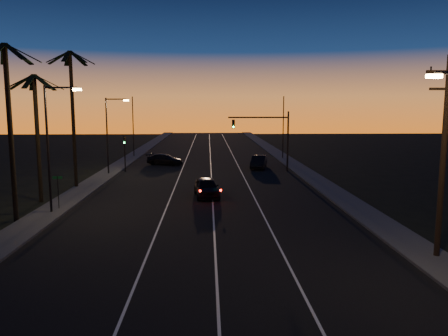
{
  "coord_description": "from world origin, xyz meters",
  "views": [
    {
      "loc": [
        0.15,
        -10.67,
        7.58
      ],
      "look_at": [
        1.26,
        19.45,
        3.31
      ],
      "focal_mm": 35.0,
      "sensor_mm": 36.0,
      "label": 1
    }
  ],
  "objects_px": {
    "signal_mast": "(268,130)",
    "lead_car": "(206,187)",
    "utility_pole": "(444,153)",
    "cross_car": "(165,159)",
    "right_car": "(259,162)"
  },
  "relations": [
    {
      "from": "utility_pole",
      "to": "signal_mast",
      "type": "xyz_separation_m",
      "value": [
        -4.46,
        29.99,
        -0.53
      ]
    },
    {
      "from": "signal_mast",
      "to": "lead_car",
      "type": "bearing_deg",
      "value": -116.19
    },
    {
      "from": "right_car",
      "to": "cross_car",
      "type": "relative_size",
      "value": 0.96
    },
    {
      "from": "signal_mast",
      "to": "utility_pole",
      "type": "bearing_deg",
      "value": -81.53
    },
    {
      "from": "utility_pole",
      "to": "signal_mast",
      "type": "distance_m",
      "value": 30.33
    },
    {
      "from": "right_car",
      "to": "cross_car",
      "type": "bearing_deg",
      "value": 162.87
    },
    {
      "from": "lead_car",
      "to": "signal_mast",
      "type": "bearing_deg",
      "value": 63.81
    },
    {
      "from": "cross_car",
      "to": "lead_car",
      "type": "bearing_deg",
      "value": -75.01
    },
    {
      "from": "signal_mast",
      "to": "cross_car",
      "type": "relative_size",
      "value": 1.36
    },
    {
      "from": "signal_mast",
      "to": "cross_car",
      "type": "height_order",
      "value": "signal_mast"
    },
    {
      "from": "signal_mast",
      "to": "lead_car",
      "type": "distance_m",
      "value": 16.64
    },
    {
      "from": "signal_mast",
      "to": "lead_car",
      "type": "xyz_separation_m",
      "value": [
        -7.13,
        -14.5,
        -3.97
      ]
    },
    {
      "from": "cross_car",
      "to": "signal_mast",
      "type": "bearing_deg",
      "value": -25.23
    },
    {
      "from": "right_car",
      "to": "cross_car",
      "type": "distance_m",
      "value": 12.39
    },
    {
      "from": "signal_mast",
      "to": "cross_car",
      "type": "distance_m",
      "value": 14.51
    }
  ]
}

